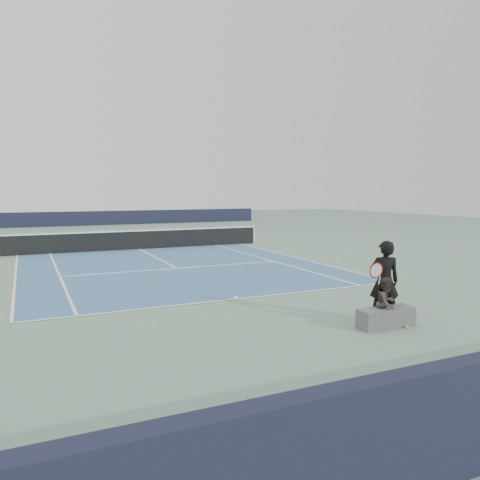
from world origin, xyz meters
name	(u,v)px	position (x,y,z in m)	size (l,w,h in m)	color
ground	(139,249)	(0.00, 0.00, 0.00)	(80.00, 80.00, 0.00)	slate
court_surface	(139,249)	(0.00, 0.00, 0.01)	(10.97, 23.77, 0.01)	#3C688F
tennis_net	(139,239)	(0.00, 0.00, 0.50)	(12.90, 0.10, 1.07)	silver
windscreen_far	(91,218)	(0.00, 17.88, 0.60)	(30.00, 0.25, 1.20)	black
tennis_player	(384,281)	(2.03, -15.17, 0.91)	(0.86, 0.72, 1.81)	black
tennis_ball	(407,327)	(2.10, -15.81, 0.04)	(0.07, 0.07, 0.07)	yellow
spectator_bench	(386,310)	(1.78, -15.54, 0.37)	(1.36, 0.78, 1.11)	#5A5A60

